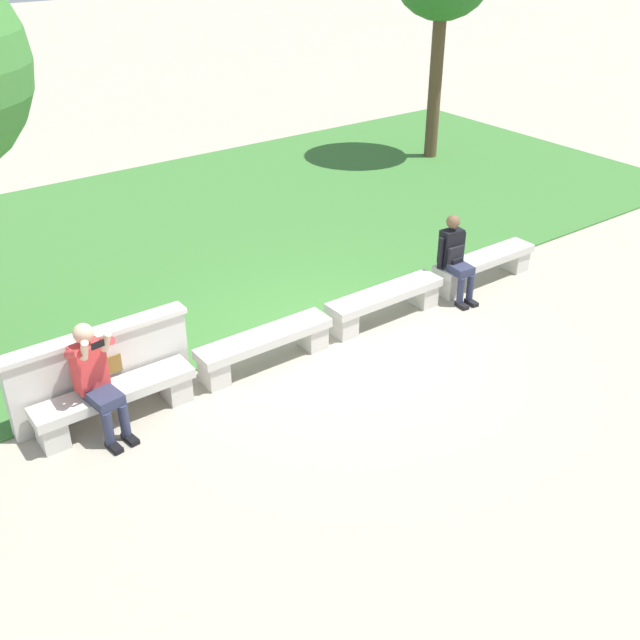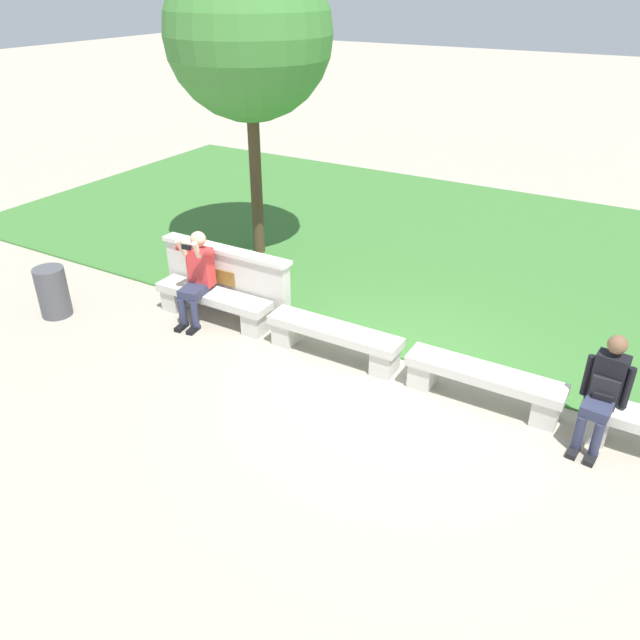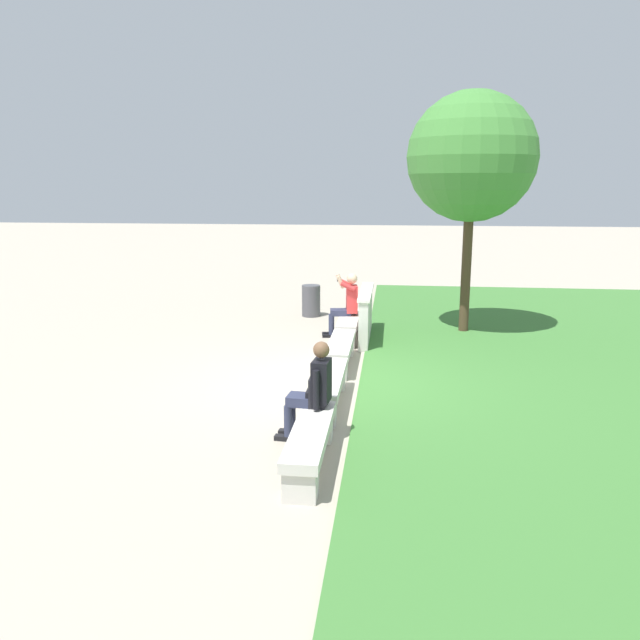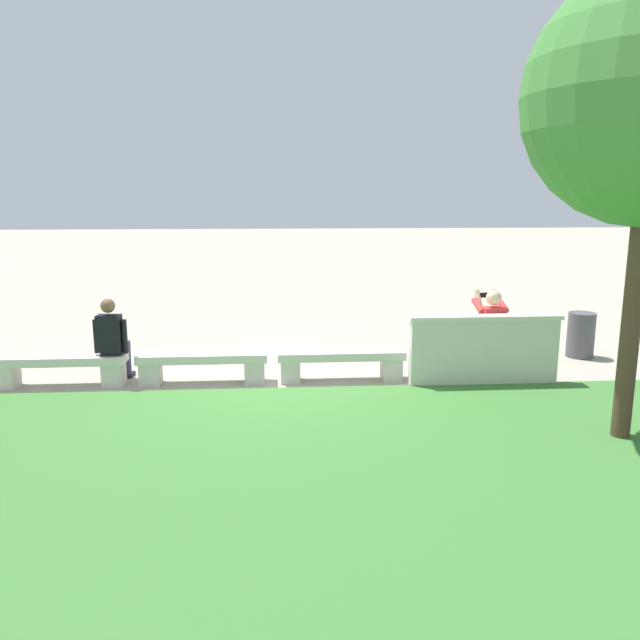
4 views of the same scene
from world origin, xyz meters
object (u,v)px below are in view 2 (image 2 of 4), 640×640
(bench_near, at_px, (334,337))
(bench_mid, at_px, (483,381))
(bench_main, at_px, (214,302))
(person_distant, at_px, (604,389))
(backpack, at_px, (604,390))
(person_photographer, at_px, (197,273))
(tree_behind_wall, at_px, (249,35))
(trash_bin, at_px, (53,292))

(bench_near, bearing_deg, bench_mid, 0.00)
(bench_main, relative_size, bench_mid, 1.00)
(person_distant, xyz_separation_m, backpack, (0.01, 0.05, -0.05))
(bench_mid, relative_size, person_distant, 1.46)
(bench_near, xyz_separation_m, person_photographer, (-2.19, -0.08, 0.44))
(bench_main, distance_m, tree_behind_wall, 4.21)
(bench_near, distance_m, bench_mid, 2.00)
(backpack, bearing_deg, tree_behind_wall, 158.56)
(backpack, bearing_deg, person_distant, -96.04)
(person_photographer, xyz_separation_m, person_distant, (5.45, 0.01, -0.06))
(person_photographer, relative_size, tree_behind_wall, 0.27)
(tree_behind_wall, bearing_deg, bench_mid, -26.15)
(bench_near, xyz_separation_m, backpack, (3.26, -0.01, 0.33))
(bench_main, relative_size, trash_bin, 2.46)
(bench_main, height_order, bench_mid, same)
(bench_main, height_order, tree_behind_wall, tree_behind_wall)
(person_photographer, bearing_deg, bench_main, 21.57)
(bench_near, bearing_deg, tree_behind_wall, 140.30)
(trash_bin, bearing_deg, bench_main, 26.52)
(bench_near, height_order, backpack, backpack)
(person_photographer, distance_m, backpack, 5.45)
(person_distant, bearing_deg, tree_behind_wall, 158.13)
(backpack, xyz_separation_m, tree_behind_wall, (-6.15, 2.42, 3.01))
(bench_main, distance_m, backpack, 5.27)
(bench_near, distance_m, tree_behind_wall, 5.03)
(bench_mid, distance_m, tree_behind_wall, 6.39)
(person_photographer, xyz_separation_m, trash_bin, (-1.94, -0.99, -0.36))
(bench_near, relative_size, bench_mid, 1.00)
(bench_main, relative_size, bench_near, 1.00)
(trash_bin, bearing_deg, backpack, 8.07)
(backpack, bearing_deg, person_photographer, -179.35)
(person_distant, distance_m, backpack, 0.07)
(person_distant, bearing_deg, person_photographer, -179.89)
(person_photographer, bearing_deg, tree_behind_wall, 105.75)
(backpack, xyz_separation_m, trash_bin, (-7.39, -1.05, -0.25))
(person_photographer, xyz_separation_m, backpack, (5.45, 0.06, -0.11))
(person_distant, height_order, backpack, person_distant)
(person_distant, distance_m, trash_bin, 7.45)
(bench_near, height_order, bench_mid, same)
(bench_near, distance_m, trash_bin, 4.26)
(tree_behind_wall, bearing_deg, trash_bin, -109.65)
(tree_behind_wall, xyz_separation_m, trash_bin, (-1.24, -3.46, -3.26))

